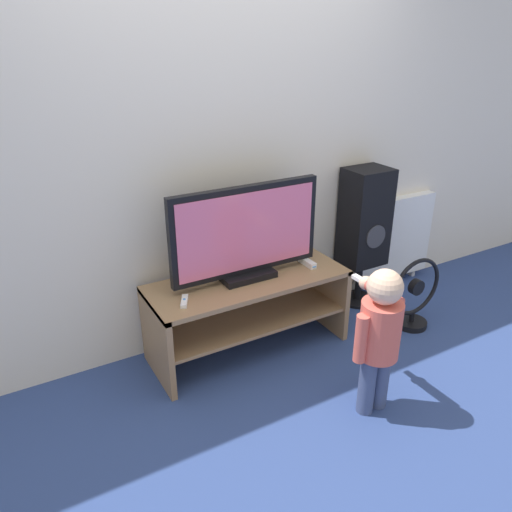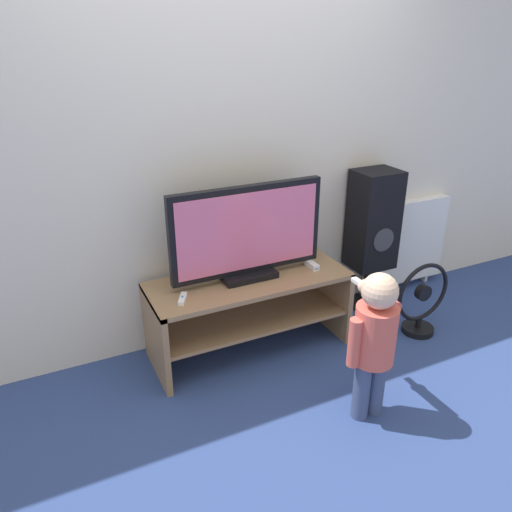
% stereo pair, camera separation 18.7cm
% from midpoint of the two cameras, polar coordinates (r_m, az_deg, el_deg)
% --- Properties ---
extents(ground_plane, '(16.00, 16.00, 0.00)m').
position_cam_midpoint_polar(ground_plane, '(3.18, -0.39, -12.67)').
color(ground_plane, navy).
extents(wall_back, '(10.00, 0.06, 2.60)m').
position_cam_midpoint_polar(wall_back, '(3.11, -5.72, 12.82)').
color(wall_back, silver).
rests_on(wall_back, ground_plane).
extents(tv_stand, '(1.26, 0.48, 0.51)m').
position_cam_midpoint_polar(tv_stand, '(3.17, -2.58, -5.40)').
color(tv_stand, '#93704C').
rests_on(tv_stand, ground_plane).
extents(television, '(0.97, 0.20, 0.59)m').
position_cam_midpoint_polar(television, '(2.99, -2.93, 2.48)').
color(television, black).
rests_on(television, tv_stand).
extents(game_console, '(0.04, 0.18, 0.04)m').
position_cam_midpoint_polar(game_console, '(3.27, 4.11, -0.68)').
color(game_console, white).
rests_on(game_console, tv_stand).
extents(remote_primary, '(0.09, 0.13, 0.03)m').
position_cam_midpoint_polar(remote_primary, '(2.86, -10.06, -5.14)').
color(remote_primary, white).
rests_on(remote_primary, tv_stand).
extents(child, '(0.32, 0.48, 0.85)m').
position_cam_midpoint_polar(child, '(2.66, 11.89, -8.30)').
color(child, '#3F4C72').
rests_on(child, ground_plane).
extents(speaker_tower, '(0.31, 0.28, 1.05)m').
position_cam_midpoint_polar(speaker_tower, '(3.68, 10.87, 4.01)').
color(speaker_tower, black).
rests_on(speaker_tower, ground_plane).
extents(floor_fan, '(0.43, 0.22, 0.52)m').
position_cam_midpoint_polar(floor_fan, '(3.61, 16.29, -4.49)').
color(floor_fan, black).
rests_on(floor_fan, ground_plane).
extents(radiator, '(0.73, 0.08, 0.73)m').
position_cam_midpoint_polar(radiator, '(4.14, 14.31, 1.96)').
color(radiator, white).
rests_on(radiator, ground_plane).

